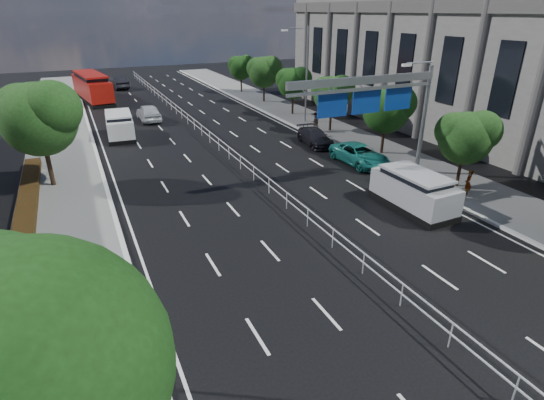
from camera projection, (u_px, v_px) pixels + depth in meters
ground at (386, 294)px, 16.87m from camera, size 160.00×160.00×0.00m
sidewalk_near at (72, 394)px, 12.39m from camera, size 5.00×140.00×0.14m
kerb_near at (158, 366)px, 13.36m from camera, size 0.25×140.00×0.15m
kerb_far at (537, 244)px, 20.32m from camera, size 0.25×140.00×0.15m
median_fence at (212, 139)px, 35.23m from camera, size 0.05×85.00×1.02m
hedge_near at (13, 305)px, 15.70m from camera, size 1.00×36.00×0.44m
toilet_sign at (73, 310)px, 11.42m from camera, size 1.62×0.18×4.34m
overhead_gantry at (378, 96)px, 25.47m from camera, size 10.24×0.38×7.45m
streetlight_far at (304, 69)px, 40.26m from camera, size 2.78×2.40×9.00m
civic_hall at (442, 55)px, 41.64m from camera, size 14.40×36.00×14.35m
near_tree_back at (39, 115)px, 25.20m from camera, size 4.84×4.51×6.69m
far_tree_c at (467, 135)px, 25.57m from camera, size 3.52×3.28×4.94m
far_tree_d at (387, 107)px, 31.66m from camera, size 3.85×3.59×5.34m
far_tree_e at (333, 93)px, 37.91m from camera, size 3.63×3.38×5.13m
far_tree_f at (293, 82)px, 44.13m from camera, size 3.52×3.28×5.02m
far_tree_g at (264, 71)px, 50.21m from camera, size 3.96×3.69×5.45m
far_tree_h at (241, 66)px, 56.54m from camera, size 3.41×3.18×4.91m
white_minivan at (120, 125)px, 37.10m from camera, size 2.53×5.20×2.20m
red_bus at (92, 86)px, 52.11m from camera, size 4.14×11.32×3.31m
near_car_silver at (149, 112)px, 42.95m from camera, size 1.99×4.84×1.64m
near_car_dark at (118, 82)px, 60.51m from camera, size 2.51×5.41×1.72m
silver_minivan at (414, 191)px, 23.78m from camera, size 2.25×5.19×2.15m
parked_car_teal at (360, 155)px, 30.87m from camera, size 2.50×5.14×1.41m
parked_car_dark at (315, 137)px, 35.32m from camera, size 2.27×4.64×1.30m
pedestrian_a at (468, 183)px, 25.16m from camera, size 0.70×0.65×1.60m
pedestrian_b at (315, 122)px, 38.62m from camera, size 1.02×0.91×1.73m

